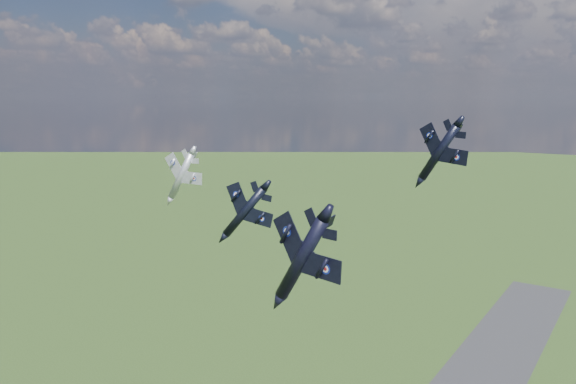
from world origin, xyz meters
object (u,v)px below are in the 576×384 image
Objects in this scene: jet_high_navy at (439,152)px; jet_lead_navy at (245,212)px; jet_right_navy at (302,259)px; jet_left_silver at (181,176)px.

jet_lead_navy is at bearing -117.93° from jet_high_navy.
jet_right_navy is at bearing -79.19° from jet_high_navy.
jet_lead_navy is 26.59m from jet_left_silver.
jet_right_navy is at bearing -42.08° from jet_left_silver.
jet_left_silver is at bearing -151.30° from jet_high_navy.
jet_left_silver is (-45.78, 29.72, 1.55)m from jet_right_navy.
jet_lead_navy is 0.88× the size of jet_high_navy.
jet_high_navy reaches higher than jet_lead_navy.
jet_lead_navy is at bearing -34.24° from jet_left_silver.
jet_high_navy is at bearing 10.54° from jet_left_silver.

